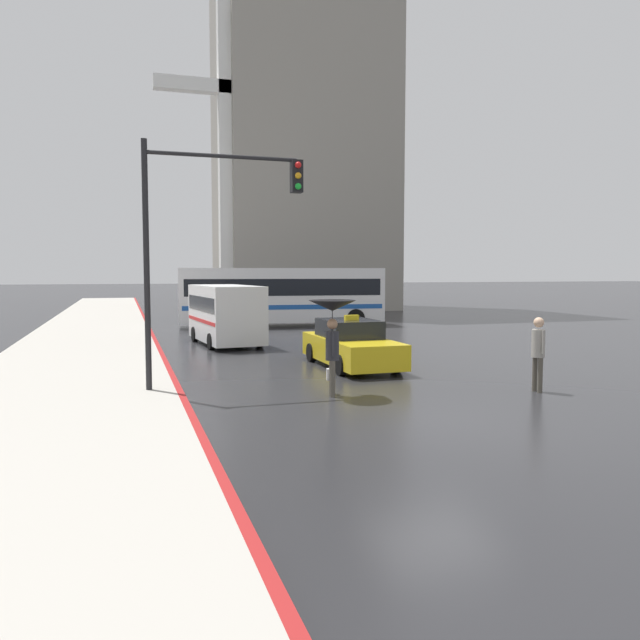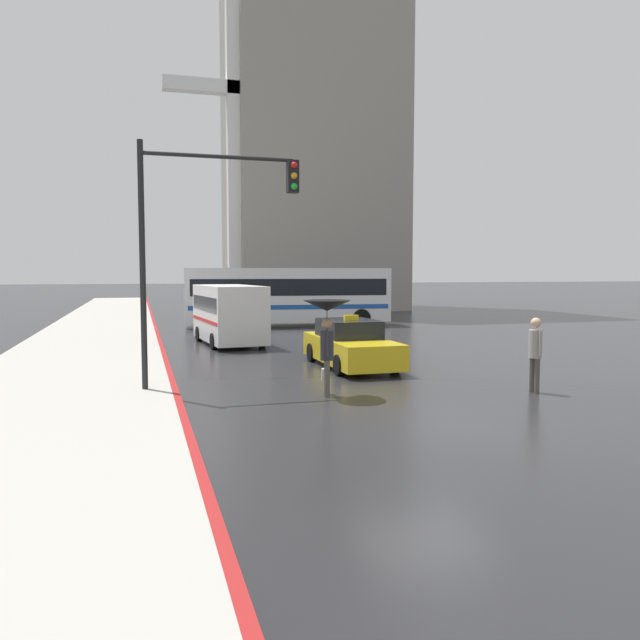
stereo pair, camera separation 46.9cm
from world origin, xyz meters
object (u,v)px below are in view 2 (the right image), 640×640
(pedestrian_with_umbrella, at_px, (327,318))
(traffic_light, at_px, (205,220))
(pedestrian_man, at_px, (535,348))
(monument_cross, at_px, (233,137))
(ambulance_van, at_px, (229,312))
(city_bus, at_px, (288,294))
(taxi, at_px, (350,345))

(pedestrian_with_umbrella, distance_m, traffic_light, 3.79)
(pedestrian_man, relative_size, monument_cross, 0.08)
(ambulance_van, distance_m, city_bus, 8.70)
(taxi, bearing_deg, pedestrian_with_umbrella, 64.17)
(pedestrian_with_umbrella, bearing_deg, monument_cross, 7.71)
(pedestrian_man, bearing_deg, monument_cross, -173.03)
(pedestrian_man, xyz_separation_m, monument_cross, (-2.63, 31.21, 11.20))
(monument_cross, bearing_deg, city_bus, -84.03)
(taxi, xyz_separation_m, city_bus, (1.48, 14.69, 1.08))
(city_bus, height_order, pedestrian_man, city_bus)
(taxi, distance_m, ambulance_van, 7.65)
(traffic_light, bearing_deg, ambulance_van, 79.06)
(pedestrian_with_umbrella, relative_size, traffic_light, 0.38)
(ambulance_van, height_order, pedestrian_man, ambulance_van)
(traffic_light, relative_size, monument_cross, 0.28)
(ambulance_van, height_order, pedestrian_with_umbrella, ambulance_van)
(city_bus, relative_size, pedestrian_man, 6.03)
(ambulance_van, height_order, monument_cross, monument_cross)
(pedestrian_with_umbrella, bearing_deg, taxi, -13.69)
(pedestrian_man, bearing_deg, traffic_light, -105.43)
(pedestrian_with_umbrella, height_order, traffic_light, traffic_light)
(pedestrian_with_umbrella, xyz_separation_m, monument_cross, (2.34, 30.18, 10.45))
(monument_cross, bearing_deg, ambulance_van, -99.23)
(taxi, height_order, city_bus, city_bus)
(city_bus, bearing_deg, pedestrian_man, 9.53)
(taxi, height_order, ambulance_van, ambulance_van)
(ambulance_van, xyz_separation_m, city_bus, (4.25, 7.58, 0.42))
(taxi, height_order, monument_cross, monument_cross)
(ambulance_van, height_order, city_bus, city_bus)
(city_bus, bearing_deg, pedestrian_with_umbrella, -5.17)
(taxi, relative_size, monument_cross, 0.22)
(pedestrian_with_umbrella, distance_m, monument_cross, 32.02)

